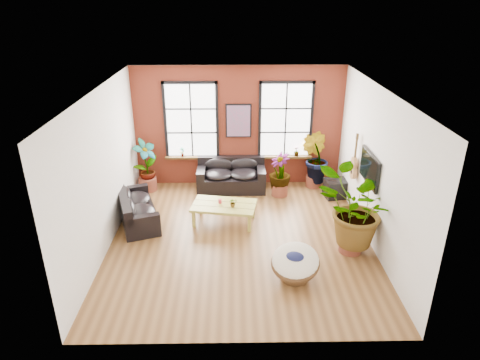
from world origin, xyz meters
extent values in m
cube|color=brown|center=(0.00, 0.00, -0.01)|extent=(6.00, 6.50, 0.02)
cube|color=white|center=(0.00, 0.00, 3.51)|extent=(6.00, 6.50, 0.02)
cube|color=maroon|center=(0.00, 3.26, 1.75)|extent=(6.00, 0.02, 3.50)
cube|color=silver|center=(0.00, -3.26, 1.75)|extent=(6.00, 0.02, 3.50)
cube|color=silver|center=(-3.01, 0.00, 1.75)|extent=(0.02, 6.50, 3.50)
cube|color=silver|center=(3.01, 0.00, 1.75)|extent=(0.02, 6.50, 3.50)
cube|color=white|center=(-1.35, 3.20, 1.95)|extent=(1.40, 0.02, 2.10)
cube|color=#3D2910|center=(-1.35, 3.13, 0.87)|extent=(1.60, 0.22, 0.06)
cube|color=white|center=(1.35, 3.20, 1.95)|extent=(1.40, 0.02, 2.10)
cube|color=#3D2910|center=(1.35, 3.13, 0.87)|extent=(1.60, 0.22, 0.06)
cube|color=black|center=(-0.22, 2.76, 0.22)|extent=(1.96, 0.95, 0.45)
cube|color=black|center=(-0.22, 3.12, 0.67)|extent=(1.96, 0.23, 0.46)
cube|color=black|center=(-1.08, 2.76, 0.56)|extent=(0.23, 0.95, 0.23)
cube|color=black|center=(0.64, 2.76, 0.56)|extent=(0.23, 0.95, 0.23)
ellipsoid|color=black|center=(-0.59, 2.70, 0.51)|extent=(0.82, 0.80, 0.25)
ellipsoid|color=black|center=(-0.59, 2.98, 0.67)|extent=(0.82, 0.25, 0.44)
ellipsoid|color=black|center=(0.15, 2.70, 0.51)|extent=(0.82, 0.80, 0.25)
ellipsoid|color=black|center=(0.15, 2.98, 0.67)|extent=(0.82, 0.25, 0.44)
cube|color=black|center=(-2.57, 0.91, 0.19)|extent=(1.41, 2.11, 0.38)
cube|color=black|center=(-2.86, 0.81, 0.57)|extent=(0.83, 1.90, 0.39)
cube|color=black|center=(-2.28, 0.09, 0.48)|extent=(0.83, 0.46, 0.20)
cube|color=black|center=(-2.86, 1.74, 0.48)|extent=(0.83, 0.46, 0.20)
ellipsoid|color=black|center=(-2.40, 0.56, 0.43)|extent=(0.93, 1.03, 0.22)
ellipsoid|color=black|center=(-2.62, 0.48, 0.57)|extent=(0.49, 0.88, 0.37)
ellipsoid|color=black|center=(-2.66, 1.29, 0.43)|extent=(0.93, 1.03, 0.22)
ellipsoid|color=black|center=(-2.88, 1.21, 0.57)|extent=(0.49, 0.88, 0.37)
cube|color=#A19B3A|center=(-0.39, 0.80, 0.47)|extent=(1.69, 1.15, 0.07)
cube|color=#3D2910|center=(-0.42, 0.65, 0.50)|extent=(1.54, 0.28, 0.00)
cube|color=#3D2910|center=(-0.37, 0.95, 0.50)|extent=(1.54, 0.28, 0.00)
cube|color=#A19B3A|center=(-1.14, 0.57, 0.22)|extent=(0.09, 0.09, 0.43)
cube|color=#A19B3A|center=(0.22, 0.33, 0.22)|extent=(0.09, 0.09, 0.43)
cube|color=#A19B3A|center=(-1.01, 1.27, 0.22)|extent=(0.09, 0.09, 0.43)
cube|color=#A19B3A|center=(0.35, 1.03, 0.22)|extent=(0.09, 0.09, 0.43)
cylinder|color=#D53542|center=(-0.49, 0.87, 0.55)|extent=(0.10, 0.10, 0.10)
cylinder|color=brown|center=(1.07, -1.52, 0.11)|extent=(0.71, 0.71, 0.23)
torus|color=brown|center=(1.07, -1.52, 0.38)|extent=(1.24, 1.24, 0.44)
ellipsoid|color=white|center=(1.07, -1.52, 0.43)|extent=(1.21, 1.24, 0.60)
ellipsoid|color=#161B45|center=(1.06, -1.57, 0.54)|extent=(0.45, 0.40, 0.17)
cube|color=black|center=(0.00, 3.19, 1.95)|extent=(0.74, 0.04, 0.98)
cube|color=#0C7F8C|center=(0.00, 3.16, 1.95)|extent=(0.66, 0.02, 0.90)
cube|color=black|center=(2.95, 0.30, 1.65)|extent=(0.06, 1.25, 0.72)
cube|color=black|center=(2.92, 0.30, 1.65)|extent=(0.01, 1.15, 0.62)
cylinder|color=#B27F4C|center=(2.90, 1.35, 1.13)|extent=(0.09, 0.38, 0.38)
cylinder|color=#B27F4C|center=(2.90, 1.35, 1.38)|extent=(0.09, 0.30, 0.30)
cylinder|color=black|center=(2.90, 1.35, 1.13)|extent=(0.09, 0.11, 0.11)
cube|color=#3D2910|center=(2.90, 1.35, 1.75)|extent=(0.04, 0.05, 0.55)
cube|color=#3D2910|center=(2.90, 1.35, 2.07)|extent=(0.06, 0.06, 0.14)
cube|color=black|center=(2.73, 2.20, 0.26)|extent=(0.69, 0.60, 0.51)
cylinder|color=brown|center=(-2.66, 2.75, 0.19)|extent=(0.65, 0.65, 0.39)
cylinder|color=brown|center=(2.23, 2.92, 0.17)|extent=(0.51, 0.51, 0.34)
cylinder|color=brown|center=(2.45, -0.56, 0.19)|extent=(0.56, 0.56, 0.37)
cylinder|color=brown|center=(1.16, 2.34, 0.17)|extent=(0.57, 0.57, 0.34)
imported|color=#1C330D|center=(-2.65, 2.74, 0.85)|extent=(0.86, 0.89, 1.40)
imported|color=#1C330D|center=(2.22, 2.96, 0.89)|extent=(1.04, 1.03, 1.48)
imported|color=#1C330D|center=(2.45, -0.56, 1.04)|extent=(1.84, 1.69, 1.75)
imported|color=#1C330D|center=(1.15, 2.38, 0.70)|extent=(0.83, 0.83, 1.11)
imported|color=#1C330D|center=(-0.17, 0.68, 0.61)|extent=(0.23, 0.21, 0.22)
imported|color=#1C330D|center=(-1.65, 3.13, 1.04)|extent=(0.17, 0.17, 0.27)
imported|color=#1C330D|center=(1.70, 3.13, 1.04)|extent=(0.19, 0.19, 0.27)
camera|label=1|loc=(-0.15, -8.64, 5.36)|focal=32.00mm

